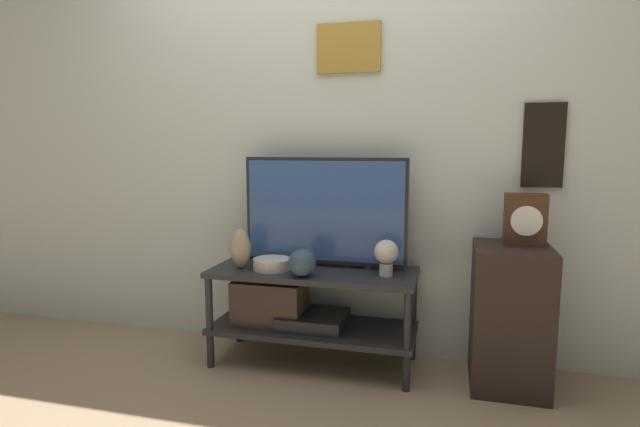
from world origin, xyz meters
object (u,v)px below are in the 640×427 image
object	(u,v)px
television	(325,211)
vase_urn_stoneware	(241,249)
vase_round_glass	(302,263)
vase_wide_bowl	(272,264)
mantel_clock	(525,219)
decorative_bust	(386,254)

from	to	relation	value
television	vase_urn_stoneware	world-z (taller)	television
vase_round_glass	vase_wide_bowl	xyz separation A→B (m)	(-0.20, 0.10, -0.04)
mantel_clock	vase_round_glass	bearing A→B (deg)	-169.07
vase_urn_stoneware	mantel_clock	size ratio (longest dim) A/B	0.85
vase_wide_bowl	television	bearing A→B (deg)	29.01
vase_urn_stoneware	mantel_clock	bearing A→B (deg)	4.95
television	mantel_clock	bearing A→B (deg)	-1.83
television	vase_urn_stoneware	xyz separation A→B (m)	(-0.44, -0.16, -0.20)
vase_wide_bowl	mantel_clock	distance (m)	1.33
decorative_bust	vase_wide_bowl	bearing A→B (deg)	-177.68
vase_urn_stoneware	decorative_bust	bearing A→B (deg)	2.95
mantel_clock	television	bearing A→B (deg)	178.17
television	mantel_clock	distance (m)	1.04
television	mantel_clock	xyz separation A→B (m)	(1.04, -0.03, -0.00)
vase_urn_stoneware	decorative_bust	xyz separation A→B (m)	(0.80, 0.04, 0.00)
vase_wide_bowl	mantel_clock	xyz separation A→B (m)	(1.30, 0.11, 0.28)
vase_urn_stoneware	mantel_clock	world-z (taller)	mantel_clock
vase_wide_bowl	vase_round_glass	bearing A→B (deg)	-26.20
mantel_clock	vase_wide_bowl	bearing A→B (deg)	-175.07
vase_urn_stoneware	vase_wide_bowl	bearing A→B (deg)	5.15
vase_urn_stoneware	vase_wide_bowl	xyz separation A→B (m)	(0.18, 0.02, -0.08)
television	vase_round_glass	world-z (taller)	television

